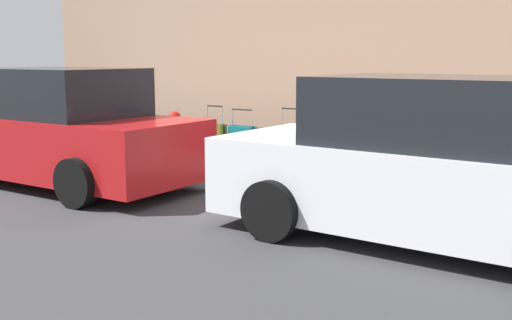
{
  "coord_description": "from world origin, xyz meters",
  "views": [
    {
      "loc": [
        -4.41,
        7.89,
        1.89
      ],
      "look_at": [
        0.13,
        0.69,
        0.47
      ],
      "focal_mm": 43.87,
      "sensor_mm": 36.0,
      "label": 1
    }
  ],
  "objects_px": {
    "suitcase_silver_8": "(268,148)",
    "suitcase_black_6": "(316,149)",
    "suitcase_maroon_7": "(291,147)",
    "parked_car_white_0": "(441,167)",
    "fire_hydrant": "(175,132)",
    "suitcase_olive_10": "(215,142)",
    "suitcase_olive_3": "(404,163)",
    "suitcase_teal_9": "(242,143)",
    "suitcase_silver_1": "(472,164)",
    "parked_car_red_1": "(59,131)",
    "suitcase_maroon_0": "(512,166)",
    "suitcase_red_4": "(372,158)",
    "suitcase_navy_5": "(341,147)",
    "bollard_post": "(138,128)",
    "suitcase_teal_2": "(439,161)"
  },
  "relations": [
    {
      "from": "suitcase_navy_5",
      "to": "suitcase_olive_10",
      "type": "distance_m",
      "value": 2.32
    },
    {
      "from": "suitcase_olive_10",
      "to": "parked_car_red_1",
      "type": "xyz_separation_m",
      "value": [
        1.17,
        2.32,
        0.35
      ]
    },
    {
      "from": "suitcase_navy_5",
      "to": "parked_car_red_1",
      "type": "xyz_separation_m",
      "value": [
        3.49,
        2.37,
        0.27
      ]
    },
    {
      "from": "suitcase_silver_1",
      "to": "bollard_post",
      "type": "height_order",
      "value": "bollard_post"
    },
    {
      "from": "suitcase_silver_1",
      "to": "suitcase_olive_3",
      "type": "distance_m",
      "value": 0.93
    },
    {
      "from": "suitcase_red_4",
      "to": "parked_car_white_0",
      "type": "xyz_separation_m",
      "value": [
        -1.71,
        2.43,
        0.4
      ]
    },
    {
      "from": "bollard_post",
      "to": "parked_car_red_1",
      "type": "relative_size",
      "value": 0.2
    },
    {
      "from": "suitcase_navy_5",
      "to": "fire_hydrant",
      "type": "bearing_deg",
      "value": 0.03
    },
    {
      "from": "suitcase_olive_3",
      "to": "suitcase_olive_10",
      "type": "height_order",
      "value": "suitcase_olive_10"
    },
    {
      "from": "suitcase_silver_8",
      "to": "suitcase_black_6",
      "type": "bearing_deg",
      "value": 176.05
    },
    {
      "from": "suitcase_maroon_7",
      "to": "suitcase_red_4",
      "type": "bearing_deg",
      "value": -176.56
    },
    {
      "from": "suitcase_teal_2",
      "to": "suitcase_silver_8",
      "type": "distance_m",
      "value": 2.82
    },
    {
      "from": "suitcase_red_4",
      "to": "parked_car_white_0",
      "type": "height_order",
      "value": "parked_car_white_0"
    },
    {
      "from": "suitcase_silver_8",
      "to": "fire_hydrant",
      "type": "xyz_separation_m",
      "value": [
        1.9,
        0.05,
        0.14
      ]
    },
    {
      "from": "suitcase_red_4",
      "to": "fire_hydrant",
      "type": "xyz_separation_m",
      "value": [
        3.71,
        0.06,
        0.16
      ]
    },
    {
      "from": "suitcase_olive_10",
      "to": "parked_car_white_0",
      "type": "distance_m",
      "value": 5.07
    },
    {
      "from": "suitcase_navy_5",
      "to": "suitcase_silver_8",
      "type": "relative_size",
      "value": 1.68
    },
    {
      "from": "parked_car_white_0",
      "to": "suitcase_maroon_7",
      "type": "bearing_deg",
      "value": -37.73
    },
    {
      "from": "suitcase_teal_2",
      "to": "suitcase_navy_5",
      "type": "relative_size",
      "value": 0.69
    },
    {
      "from": "suitcase_maroon_7",
      "to": "parked_car_white_0",
      "type": "distance_m",
      "value": 3.85
    },
    {
      "from": "suitcase_silver_1",
      "to": "suitcase_black_6",
      "type": "xyz_separation_m",
      "value": [
        2.34,
        0.01,
        0.03
      ]
    },
    {
      "from": "suitcase_red_4",
      "to": "suitcase_teal_9",
      "type": "height_order",
      "value": "suitcase_teal_9"
    },
    {
      "from": "suitcase_teal_2",
      "to": "fire_hydrant",
      "type": "bearing_deg",
      "value": 0.01
    },
    {
      "from": "suitcase_olive_3",
      "to": "suitcase_red_4",
      "type": "distance_m",
      "value": 0.54
    },
    {
      "from": "suitcase_silver_1",
      "to": "fire_hydrant",
      "type": "height_order",
      "value": "fire_hydrant"
    },
    {
      "from": "suitcase_olive_3",
      "to": "suitcase_teal_9",
      "type": "xyz_separation_m",
      "value": [
        2.85,
        -0.12,
        0.05
      ]
    },
    {
      "from": "suitcase_maroon_0",
      "to": "suitcase_red_4",
      "type": "distance_m",
      "value": 1.96
    },
    {
      "from": "suitcase_maroon_7",
      "to": "parked_car_red_1",
      "type": "bearing_deg",
      "value": 41.64
    },
    {
      "from": "suitcase_maroon_0",
      "to": "suitcase_maroon_7",
      "type": "relative_size",
      "value": 0.72
    },
    {
      "from": "suitcase_silver_1",
      "to": "parked_car_red_1",
      "type": "relative_size",
      "value": 0.15
    },
    {
      "from": "suitcase_maroon_0",
      "to": "fire_hydrant",
      "type": "relative_size",
      "value": 0.88
    },
    {
      "from": "fire_hydrant",
      "to": "suitcase_olive_10",
      "type": "bearing_deg",
      "value": 177.05
    },
    {
      "from": "suitcase_olive_10",
      "to": "fire_hydrant",
      "type": "relative_size",
      "value": 1.19
    },
    {
      "from": "fire_hydrant",
      "to": "parked_car_white_0",
      "type": "bearing_deg",
      "value": 156.38
    },
    {
      "from": "suitcase_teal_9",
      "to": "suitcase_olive_10",
      "type": "distance_m",
      "value": 0.49
    },
    {
      "from": "suitcase_silver_1",
      "to": "suitcase_red_4",
      "type": "height_order",
      "value": "suitcase_red_4"
    },
    {
      "from": "suitcase_olive_10",
      "to": "suitcase_navy_5",
      "type": "bearing_deg",
      "value": -178.79
    },
    {
      "from": "suitcase_silver_8",
      "to": "fire_hydrant",
      "type": "bearing_deg",
      "value": 1.65
    },
    {
      "from": "suitcase_olive_3",
      "to": "suitcase_navy_5",
      "type": "height_order",
      "value": "suitcase_navy_5"
    },
    {
      "from": "suitcase_silver_1",
      "to": "parked_car_red_1",
      "type": "height_order",
      "value": "parked_car_red_1"
    },
    {
      "from": "fire_hydrant",
      "to": "bollard_post",
      "type": "distance_m",
      "value": 0.77
    },
    {
      "from": "suitcase_black_6",
      "to": "fire_hydrant",
      "type": "distance_m",
      "value": 2.83
    },
    {
      "from": "suitcase_teal_9",
      "to": "bollard_post",
      "type": "relative_size",
      "value": 0.97
    },
    {
      "from": "suitcase_silver_8",
      "to": "bollard_post",
      "type": "xyz_separation_m",
      "value": [
        2.65,
        0.2,
        0.19
      ]
    },
    {
      "from": "fire_hydrant",
      "to": "suitcase_silver_1",
      "type": "bearing_deg",
      "value": -179.96
    },
    {
      "from": "suitcase_maroon_0",
      "to": "suitcase_black_6",
      "type": "xyz_separation_m",
      "value": [
        2.84,
        0.09,
        0.02
      ]
    },
    {
      "from": "suitcase_maroon_7",
      "to": "parked_car_white_0",
      "type": "bearing_deg",
      "value": 142.27
    },
    {
      "from": "suitcase_maroon_0",
      "to": "suitcase_red_4",
      "type": "height_order",
      "value": "suitcase_red_4"
    },
    {
      "from": "suitcase_olive_3",
      "to": "suitcase_teal_9",
      "type": "distance_m",
      "value": 2.86
    },
    {
      "from": "suitcase_red_4",
      "to": "suitcase_black_6",
      "type": "bearing_deg",
      "value": 4.25
    }
  ]
}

